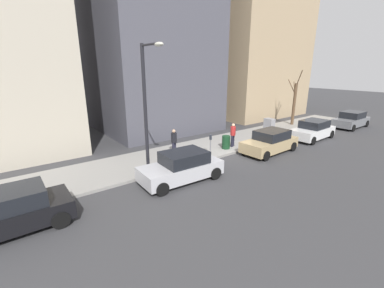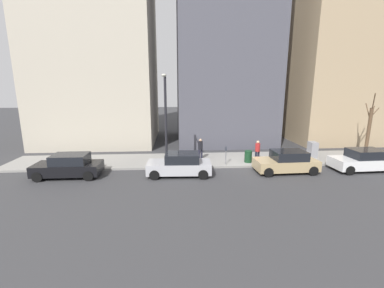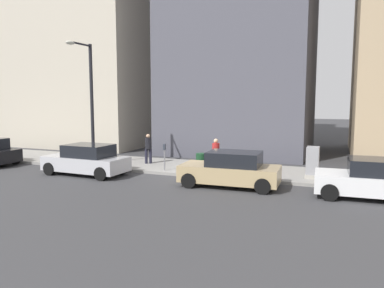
{
  "view_description": "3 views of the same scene",
  "coord_description": "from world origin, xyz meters",
  "px_view_note": "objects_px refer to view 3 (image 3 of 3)",
  "views": [
    {
      "loc": [
        -11.21,
        11.83,
        5.56
      ],
      "look_at": [
        1.36,
        2.29,
        0.83
      ],
      "focal_mm": 24.0,
      "sensor_mm": 36.0,
      "label": 1
    },
    {
      "loc": [
        -17.68,
        5.25,
        5.77
      ],
      "look_at": [
        1.23,
        3.97,
        1.57
      ],
      "focal_mm": 24.0,
      "sensor_mm": 36.0,
      "label": 2
    },
    {
      "loc": [
        -16.43,
        -6.59,
        3.72
      ],
      "look_at": [
        -0.14,
        -0.21,
        1.64
      ],
      "focal_mm": 35.0,
      "sensor_mm": 36.0,
      "label": 3
    }
  ],
  "objects_px": {
    "streetlamp": "(89,94)",
    "parked_car_tan": "(231,170)",
    "parked_car_silver": "(87,160)",
    "utility_box": "(313,163)",
    "parked_car_white": "(375,180)",
    "trash_bin": "(201,162)",
    "pedestrian_near_meter": "(216,153)",
    "parking_meter": "(164,154)",
    "pedestrian_midblock": "(148,147)"
  },
  "relations": [
    {
      "from": "streetlamp",
      "to": "parked_car_tan",
      "type": "bearing_deg",
      "value": -99.93
    },
    {
      "from": "parked_car_tan",
      "to": "parked_car_silver",
      "type": "height_order",
      "value": "same"
    },
    {
      "from": "parked_car_tan",
      "to": "utility_box",
      "type": "distance_m",
      "value": 4.03
    },
    {
      "from": "parked_car_white",
      "to": "trash_bin",
      "type": "distance_m",
      "value": 7.94
    },
    {
      "from": "parked_car_tan",
      "to": "utility_box",
      "type": "xyz_separation_m",
      "value": [
        2.47,
        -3.18,
        0.11
      ]
    },
    {
      "from": "parked_car_silver",
      "to": "pedestrian_near_meter",
      "type": "xyz_separation_m",
      "value": [
        2.27,
        -5.99,
        0.35
      ]
    },
    {
      "from": "parked_car_silver",
      "to": "parking_meter",
      "type": "bearing_deg",
      "value": -60.87
    },
    {
      "from": "utility_box",
      "to": "pedestrian_near_meter",
      "type": "height_order",
      "value": "pedestrian_near_meter"
    },
    {
      "from": "streetlamp",
      "to": "pedestrian_midblock",
      "type": "distance_m",
      "value": 4.29
    },
    {
      "from": "streetlamp",
      "to": "pedestrian_near_meter",
      "type": "bearing_deg",
      "value": -84.3
    },
    {
      "from": "parked_car_tan",
      "to": "parking_meter",
      "type": "xyz_separation_m",
      "value": [
        1.62,
        3.91,
        0.24
      ]
    },
    {
      "from": "parked_car_white",
      "to": "parked_car_tan",
      "type": "relative_size",
      "value": 1.0
    },
    {
      "from": "utility_box",
      "to": "pedestrian_near_meter",
      "type": "relative_size",
      "value": 0.86
    },
    {
      "from": "streetlamp",
      "to": "pedestrian_midblock",
      "type": "height_order",
      "value": "streetlamp"
    },
    {
      "from": "pedestrian_midblock",
      "to": "parking_meter",
      "type": "bearing_deg",
      "value": 107.58
    },
    {
      "from": "parked_car_white",
      "to": "parked_car_tan",
      "type": "distance_m",
      "value": 5.58
    },
    {
      "from": "parked_car_white",
      "to": "parked_car_tan",
      "type": "xyz_separation_m",
      "value": [
        -0.03,
        5.58,
        0.0
      ]
    },
    {
      "from": "parked_car_white",
      "to": "parking_meter",
      "type": "xyz_separation_m",
      "value": [
        1.59,
        9.49,
        0.24
      ]
    },
    {
      "from": "parking_meter",
      "to": "utility_box",
      "type": "xyz_separation_m",
      "value": [
        0.85,
        -7.09,
        -0.13
      ]
    },
    {
      "from": "parked_car_white",
      "to": "utility_box",
      "type": "xyz_separation_m",
      "value": [
        2.44,
        2.4,
        0.11
      ]
    },
    {
      "from": "parked_car_white",
      "to": "pedestrian_near_meter",
      "type": "xyz_separation_m",
      "value": [
        2.11,
        6.94,
        0.35
      ]
    },
    {
      "from": "parked_car_tan",
      "to": "pedestrian_near_meter",
      "type": "xyz_separation_m",
      "value": [
        2.14,
        1.36,
        0.35
      ]
    },
    {
      "from": "utility_box",
      "to": "pedestrian_near_meter",
      "type": "xyz_separation_m",
      "value": [
        -0.33,
        4.54,
        0.24
      ]
    },
    {
      "from": "streetlamp",
      "to": "pedestrian_near_meter",
      "type": "distance_m",
      "value": 7.55
    },
    {
      "from": "parking_meter",
      "to": "pedestrian_near_meter",
      "type": "xyz_separation_m",
      "value": [
        0.52,
        -2.55,
        0.11
      ]
    },
    {
      "from": "parked_car_white",
      "to": "parking_meter",
      "type": "height_order",
      "value": "parked_car_white"
    },
    {
      "from": "parked_car_tan",
      "to": "trash_bin",
      "type": "xyz_separation_m",
      "value": [
        2.07,
        2.09,
        -0.14
      ]
    },
    {
      "from": "pedestrian_midblock",
      "to": "utility_box",
      "type": "bearing_deg",
      "value": 144.62
    },
    {
      "from": "pedestrian_midblock",
      "to": "pedestrian_near_meter",
      "type": "bearing_deg",
      "value": 135.76
    },
    {
      "from": "parking_meter",
      "to": "streetlamp",
      "type": "xyz_separation_m",
      "value": [
        -0.17,
        4.37,
        3.04
      ]
    },
    {
      "from": "parking_meter",
      "to": "pedestrian_midblock",
      "type": "xyz_separation_m",
      "value": [
        1.54,
        1.74,
        0.11
      ]
    },
    {
      "from": "parked_car_white",
      "to": "streetlamp",
      "type": "bearing_deg",
      "value": 82.08
    },
    {
      "from": "parked_car_white",
      "to": "pedestrian_midblock",
      "type": "height_order",
      "value": "pedestrian_midblock"
    },
    {
      "from": "parked_car_white",
      "to": "parked_car_silver",
      "type": "xyz_separation_m",
      "value": [
        -0.16,
        12.93,
        0.0
      ]
    },
    {
      "from": "pedestrian_near_meter",
      "to": "utility_box",
      "type": "bearing_deg",
      "value": -17.76
    },
    {
      "from": "utility_box",
      "to": "parking_meter",
      "type": "bearing_deg",
      "value": 96.84
    },
    {
      "from": "parking_meter",
      "to": "pedestrian_near_meter",
      "type": "distance_m",
      "value": 2.6
    },
    {
      "from": "parked_car_tan",
      "to": "pedestrian_near_meter",
      "type": "distance_m",
      "value": 2.56
    },
    {
      "from": "parked_car_white",
      "to": "parked_car_silver",
      "type": "distance_m",
      "value": 12.93
    },
    {
      "from": "pedestrian_near_meter",
      "to": "trash_bin",
      "type": "bearing_deg",
      "value": 163.94
    },
    {
      "from": "pedestrian_near_meter",
      "to": "streetlamp",
      "type": "bearing_deg",
      "value": 163.83
    },
    {
      "from": "parked_car_silver",
      "to": "parking_meter",
      "type": "distance_m",
      "value": 3.86
    },
    {
      "from": "parked_car_tan",
      "to": "parked_car_silver",
      "type": "relative_size",
      "value": 1.0
    },
    {
      "from": "streetlamp",
      "to": "pedestrian_near_meter",
      "type": "height_order",
      "value": "streetlamp"
    },
    {
      "from": "parked_car_white",
      "to": "streetlamp",
      "type": "relative_size",
      "value": 0.66
    },
    {
      "from": "parked_car_silver",
      "to": "utility_box",
      "type": "bearing_deg",
      "value": -73.91
    },
    {
      "from": "parking_meter",
      "to": "pedestrian_near_meter",
      "type": "height_order",
      "value": "pedestrian_near_meter"
    },
    {
      "from": "trash_bin",
      "to": "pedestrian_near_meter",
      "type": "height_order",
      "value": "pedestrian_near_meter"
    },
    {
      "from": "parking_meter",
      "to": "pedestrian_midblock",
      "type": "height_order",
      "value": "pedestrian_midblock"
    },
    {
      "from": "parked_car_silver",
      "to": "trash_bin",
      "type": "distance_m",
      "value": 5.7
    }
  ]
}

